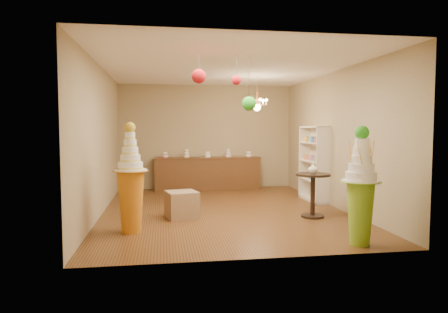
{
  "coord_description": "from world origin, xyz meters",
  "views": [
    {
      "loc": [
        -1.26,
        -8.35,
        1.74
      ],
      "look_at": [
        0.02,
        0.0,
        1.15
      ],
      "focal_mm": 32.0,
      "sensor_mm": 36.0,
      "label": 1
    }
  ],
  "objects": [
    {
      "name": "wall_right",
      "position": [
        2.5,
        0.0,
        1.5
      ],
      "size": [
        0.04,
        6.5,
        3.0
      ],
      "primitive_type": "cube",
      "color": "tan",
      "rests_on": "ground"
    },
    {
      "name": "sideboard",
      "position": [
        0.0,
        2.97,
        0.48
      ],
      "size": [
        3.04,
        0.54,
        1.16
      ],
      "color": "#58351B",
      "rests_on": "floor"
    },
    {
      "name": "pedestal_orange",
      "position": [
        -1.79,
        -1.59,
        0.7
      ],
      "size": [
        0.72,
        0.72,
        1.85
      ],
      "rotation": [
        0.0,
        0.0,
        0.43
      ],
      "color": "orange",
      "rests_on": "floor"
    },
    {
      "name": "pom_green_mid",
      "position": [
        0.23,
        -1.52,
        2.18
      ],
      "size": [
        0.25,
        0.25,
        0.95
      ],
      "color": "#382F28",
      "rests_on": "ceiling"
    },
    {
      "name": "round_table",
      "position": [
        1.64,
        -0.95,
        0.56
      ],
      "size": [
        0.68,
        0.68,
        0.86
      ],
      "rotation": [
        0.0,
        0.0,
        -0.02
      ],
      "color": "black",
      "rests_on": "floor"
    },
    {
      "name": "pom_red_left",
      "position": [
        -0.68,
        -1.87,
        2.58
      ],
      "size": [
        0.23,
        0.23,
        0.53
      ],
      "color": "#382F28",
      "rests_on": "ceiling"
    },
    {
      "name": "wall_front",
      "position": [
        0.0,
        -3.25,
        1.5
      ],
      "size": [
        5.0,
        0.04,
        3.0
      ],
      "primitive_type": "cube",
      "color": "tan",
      "rests_on": "ground"
    },
    {
      "name": "burlap_riser",
      "position": [
        -0.91,
        -0.62,
        0.26
      ],
      "size": [
        0.68,
        0.68,
        0.52
      ],
      "primitive_type": "cube",
      "rotation": [
        0.0,
        0.0,
        0.22
      ],
      "color": "#8F714E",
      "rests_on": "floor"
    },
    {
      "name": "vase",
      "position": [
        1.64,
        -0.95,
        0.97
      ],
      "size": [
        0.24,
        0.24,
        0.2
      ],
      "primitive_type": "imported",
      "rotation": [
        0.0,
        0.0,
        0.27
      ],
      "color": "#F0E6CF",
      "rests_on": "round_table"
    },
    {
      "name": "wall_back",
      "position": [
        0.0,
        3.25,
        1.5
      ],
      "size": [
        5.0,
        0.04,
        3.0
      ],
      "primitive_type": "cube",
      "color": "tan",
      "rests_on": "ground"
    },
    {
      "name": "ceiling",
      "position": [
        0.0,
        0.0,
        3.0
      ],
      "size": [
        6.5,
        6.5,
        0.0
      ],
      "primitive_type": "plane",
      "rotation": [
        3.14,
        0.0,
        0.0
      ],
      "color": "white",
      "rests_on": "ground"
    },
    {
      "name": "wall_left",
      "position": [
        -2.5,
        0.0,
        1.5
      ],
      "size": [
        0.04,
        6.5,
        3.0
      ],
      "primitive_type": "cube",
      "color": "tan",
      "rests_on": "ground"
    },
    {
      "name": "floor",
      "position": [
        0.0,
        0.0,
        0.0
      ],
      "size": [
        6.5,
        6.5,
        0.0
      ],
      "primitive_type": "plane",
      "color": "#563317",
      "rests_on": "ground"
    },
    {
      "name": "chandelier",
      "position": [
        0.98,
        1.03,
        2.3
      ],
      "size": [
        0.7,
        0.7,
        0.85
      ],
      "rotation": [
        0.0,
        0.0,
        -0.43
      ],
      "color": "#EE9A54",
      "rests_on": "ceiling"
    },
    {
      "name": "pom_red_right",
      "position": [
        -0.02,
        -1.68,
        2.55
      ],
      "size": [
        0.16,
        0.16,
        0.53
      ],
      "color": "#382F28",
      "rests_on": "ceiling"
    },
    {
      "name": "pedestal_green",
      "position": [
        1.64,
        -2.85,
        0.73
      ],
      "size": [
        0.7,
        0.7,
        1.78
      ],
      "rotation": [
        0.0,
        0.0,
        -0.32
      ],
      "color": "#84BD29",
      "rests_on": "floor"
    },
    {
      "name": "shelving_unit",
      "position": [
        2.34,
        0.8,
        0.9
      ],
      "size": [
        0.33,
        1.2,
        1.8
      ],
      "color": "#F0E6CF",
      "rests_on": "floor"
    }
  ]
}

